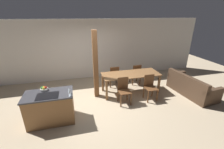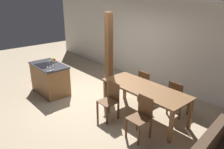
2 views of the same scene
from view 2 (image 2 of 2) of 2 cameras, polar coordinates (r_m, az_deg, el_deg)
The scene contains 13 objects.
ground_plane at distance 6.18m, azimuth -5.09°, elevation -7.23°, with size 16.00×16.00×0.00m, color tan.
wall_back at distance 7.32m, azimuth 10.24°, elevation 8.20°, with size 11.20×0.08×2.70m.
kitchen_island at distance 6.85m, azimuth -15.91°, elevation -1.01°, with size 1.29×0.72×0.90m.
fruit_bowl at distance 6.90m, azimuth -15.06°, elevation 3.60°, with size 0.20×0.20×0.12m.
wine_glass_near at distance 6.05m, azimuth -16.52°, elevation 1.92°, with size 0.06×0.06×0.17m.
wine_glass_middle at distance 6.09m, azimuth -15.85°, elevation 2.09°, with size 0.06×0.06×0.17m.
wine_glass_far at distance 6.12m, azimuth -15.18°, elevation 2.25°, with size 0.06×0.06×0.17m.
dining_table at distance 5.25m, azimuth 8.45°, elevation -4.33°, with size 2.19×0.85×0.78m.
dining_chair_near_left at distance 5.23m, azimuth -0.52°, elevation -6.64°, with size 0.40×0.40×0.90m.
dining_chair_near_right at distance 4.62m, azimuth 7.60°, elevation -10.79°, with size 0.40×0.40×0.90m.
dining_chair_far_left at distance 6.08m, azimuth 8.90°, elevation -2.88°, with size 0.40×0.40×0.90m.
dining_chair_far_right at distance 5.56m, azimuth 16.65°, elevation -5.83°, with size 0.40×0.40×0.90m.
timber_post at distance 5.97m, azimuth -0.82°, elevation 4.37°, with size 0.16×0.16×2.42m.
Camera 2 is at (4.47, -3.17, 2.86)m, focal length 35.00 mm.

